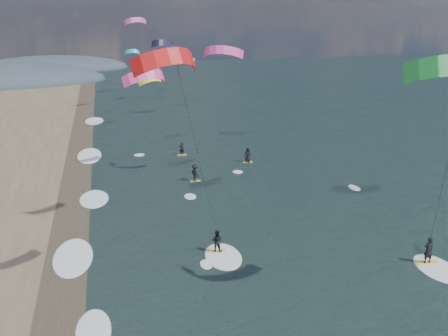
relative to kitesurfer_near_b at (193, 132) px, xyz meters
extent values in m
cube|color=#382D23|center=(-8.43, 0.88, -10.41)|extent=(3.00, 240.00, 0.00)
ellipsoid|color=#3D4756|center=(-18.43, 110.88, -10.41)|extent=(40.00, 18.00, 7.00)
cube|color=yellow|center=(16.44, -0.84, -10.38)|extent=(1.58, 0.47, 0.07)
imported|color=black|center=(16.44, -0.84, -9.37)|extent=(0.72, 0.48, 1.95)
ellipsoid|color=white|center=(16.74, -1.64, -10.41)|extent=(2.60, 4.20, 0.12)
cylinder|color=black|center=(14.44, -3.84, -2.38)|extent=(0.02, 0.02, 15.28)
cube|color=yellow|center=(2.35, 4.28, -10.38)|extent=(1.33, 0.41, 0.06)
imported|color=black|center=(2.35, 4.28, -9.51)|extent=(1.02, 0.94, 1.68)
ellipsoid|color=white|center=(2.65, 3.48, -10.41)|extent=(2.60, 4.20, 0.12)
cylinder|color=black|center=(0.60, 1.28, -2.28)|extent=(0.02, 0.02, 15.33)
cube|color=yellow|center=(3.47, 19.41, -10.39)|extent=(1.10, 0.35, 0.05)
imported|color=black|center=(3.47, 19.41, -9.50)|extent=(1.04, 1.28, 1.72)
cube|color=yellow|center=(10.41, 24.12, -10.39)|extent=(1.10, 0.35, 0.05)
imported|color=black|center=(10.41, 24.12, -9.53)|extent=(0.95, 0.80, 1.66)
cube|color=yellow|center=(3.50, 28.59, -10.39)|extent=(1.10, 0.35, 0.05)
imported|color=black|center=(3.50, 28.59, -9.61)|extent=(0.57, 0.39, 1.51)
ellipsoid|color=white|center=(-7.23, -3.12, -10.41)|extent=(2.40, 5.40, 0.11)
ellipsoid|color=white|center=(-7.23, 5.88, -10.41)|extent=(2.40, 5.40, 0.11)
ellipsoid|color=white|center=(-7.23, 16.88, -10.41)|extent=(2.40, 5.40, 0.11)
ellipsoid|color=white|center=(-7.23, 30.88, -10.41)|extent=(2.40, 5.40, 0.11)
ellipsoid|color=white|center=(-7.23, 48.88, -10.41)|extent=(2.40, 5.40, 0.11)
camera|label=1|loc=(-4.75, -27.86, 7.42)|focal=40.00mm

